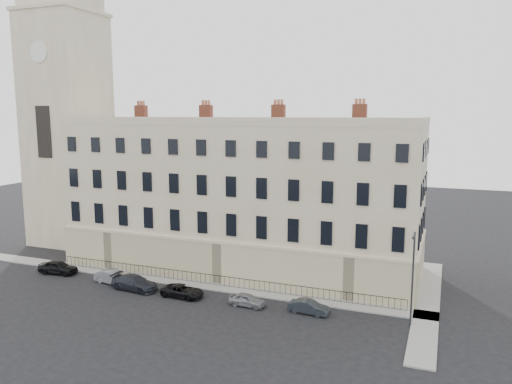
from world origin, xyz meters
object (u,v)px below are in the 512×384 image
(streetlamp, at_px, (413,275))
(car_b, at_px, (113,277))
(car_c, at_px, (135,283))
(car_e, at_px, (247,300))
(car_f, at_px, (309,307))
(car_d, at_px, (182,291))
(car_a, at_px, (58,267))

(streetlamp, bearing_deg, car_b, 178.67)
(car_c, bearing_deg, car_e, -84.34)
(car_f, relative_size, streetlamp, 0.45)
(car_b, bearing_deg, car_d, -89.56)
(car_b, xyz_separation_m, streetlamp, (27.27, 0.20, 3.46))
(car_b, relative_size, car_f, 1.16)
(car_a, relative_size, car_d, 1.02)
(car_b, height_order, streetlamp, streetlamp)
(car_d, bearing_deg, car_e, -87.06)
(car_c, bearing_deg, car_d, -85.02)
(car_a, relative_size, car_c, 0.86)
(car_d, relative_size, car_f, 1.17)
(car_a, height_order, car_b, car_a)
(car_d, xyz_separation_m, car_e, (6.17, 0.12, -0.00))
(car_e, relative_size, car_f, 0.96)
(car_c, distance_m, car_d, 5.01)
(car_d, relative_size, car_e, 1.23)
(car_d, relative_size, streetlamp, 0.53)
(car_b, distance_m, car_c, 2.99)
(car_c, relative_size, car_f, 1.39)
(car_f, bearing_deg, car_e, 98.29)
(car_c, height_order, car_d, car_c)
(car_e, bearing_deg, car_a, 90.46)
(car_a, bearing_deg, streetlamp, -96.47)
(car_b, bearing_deg, car_f, -85.09)
(car_b, bearing_deg, streetlamp, -83.98)
(car_f, xyz_separation_m, streetlamp, (7.91, 0.43, 3.54))
(car_e, bearing_deg, car_b, 90.77)
(car_c, bearing_deg, car_f, -83.26)
(car_e, height_order, car_f, car_f)
(streetlamp, bearing_deg, car_d, -179.04)
(car_e, bearing_deg, car_d, 94.30)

